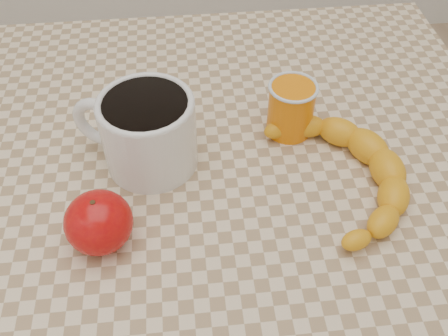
{
  "coord_description": "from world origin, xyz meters",
  "views": [
    {
      "loc": [
        -0.04,
        -0.42,
        1.22
      ],
      "look_at": [
        0.0,
        0.0,
        0.77
      ],
      "focal_mm": 40.0,
      "sensor_mm": 36.0,
      "label": 1
    }
  ],
  "objects": [
    {
      "name": "table",
      "position": [
        0.0,
        0.0,
        0.66
      ],
      "size": [
        0.8,
        0.8,
        0.75
      ],
      "color": "beige",
      "rests_on": "ground"
    },
    {
      "name": "coffee_mug",
      "position": [
        -0.09,
        0.04,
        0.8
      ],
      "size": [
        0.18,
        0.16,
        0.1
      ],
      "color": "silver",
      "rests_on": "table"
    },
    {
      "name": "orange_juice_glass",
      "position": [
        0.1,
        0.08,
        0.79
      ],
      "size": [
        0.07,
        0.07,
        0.08
      ],
      "color": "orange",
      "rests_on": "table"
    },
    {
      "name": "apple",
      "position": [
        -0.15,
        -0.08,
        0.78
      ],
      "size": [
        0.09,
        0.09,
        0.07
      ],
      "color": "#A2050A",
      "rests_on": "table"
    },
    {
      "name": "banana",
      "position": [
        0.15,
        -0.02,
        0.77
      ],
      "size": [
        0.24,
        0.3,
        0.04
      ],
      "primitive_type": null,
      "rotation": [
        0.0,
        0.0,
        0.12
      ],
      "color": "orange",
      "rests_on": "table"
    }
  ]
}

